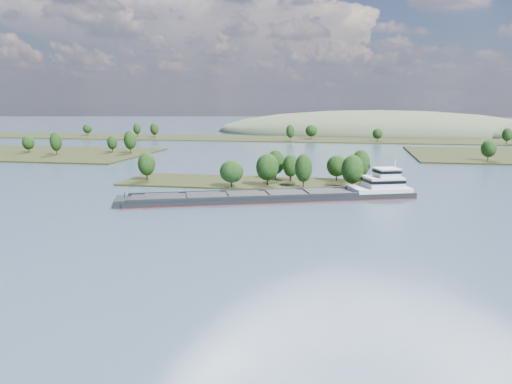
# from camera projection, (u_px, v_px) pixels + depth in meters

# --- Properties ---
(ground) EXTENTS (1800.00, 1800.00, 0.00)m
(ground) POSITION_uv_depth(u_px,v_px,m) (211.00, 220.00, 130.93)
(ground) COLOR #3A5264
(ground) RESTS_ON ground
(tree_island) EXTENTS (100.00, 31.94, 13.64)m
(tree_island) POSITION_uv_depth(u_px,v_px,m) (272.00, 174.00, 185.85)
(tree_island) COLOR black
(tree_island) RESTS_ON ground
(back_shoreline) EXTENTS (900.00, 60.00, 14.21)m
(back_shoreline) POSITION_uv_depth(u_px,v_px,m) (318.00, 139.00, 399.54)
(back_shoreline) COLOR black
(back_shoreline) RESTS_ON ground
(hill_west) EXTENTS (320.00, 160.00, 44.00)m
(hill_west) POSITION_uv_depth(u_px,v_px,m) (376.00, 133.00, 487.17)
(hill_west) COLOR #49583C
(hill_west) RESTS_ON ground
(cargo_barge) EXTENTS (91.98, 43.48, 12.73)m
(cargo_barge) POSITION_uv_depth(u_px,v_px,m) (291.00, 194.00, 157.84)
(cargo_barge) COLOR black
(cargo_barge) RESTS_ON ground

